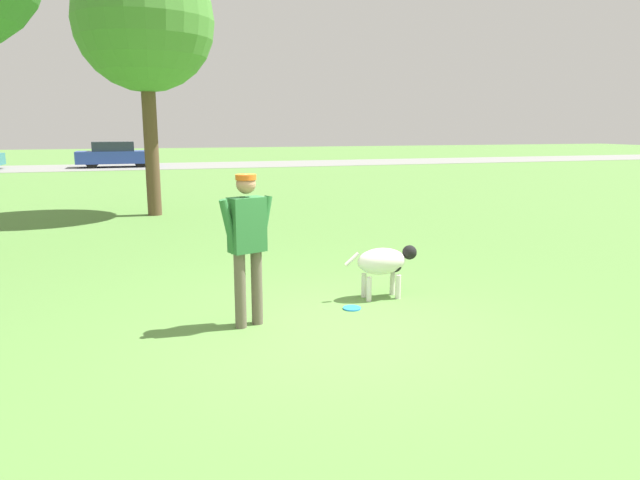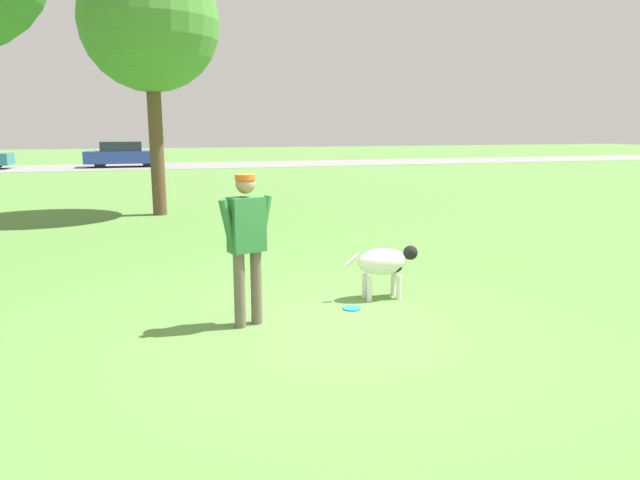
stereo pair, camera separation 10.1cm
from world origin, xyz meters
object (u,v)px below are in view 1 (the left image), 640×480
Objects in this scene: person at (247,237)px; parked_car_blue at (116,155)px; dog at (384,262)px; frisbee at (352,308)px; tree_mid_center at (144,22)px.

parked_car_blue is (-2.46, 28.66, -0.32)m from person.
dog is at bearing -81.84° from parked_car_blue.
frisbee is 0.03× the size of tree_mid_center.
person is at bearing -170.72° from frisbee.
tree_mid_center reaches higher than parked_car_blue.
tree_mid_center reaches higher than frisbee.
dog reaches higher than frisbee.
frisbee is at bearing -148.48° from dog.
frisbee is at bearing -10.32° from person.
dog is at bearing -72.25° from tree_mid_center.
person reaches higher than parked_car_blue.
frisbee is at bearing -76.34° from tree_mid_center.
frisbee is at bearing -83.09° from parked_car_blue.
dog is 28.45m from parked_car_blue.
person is 7.69× the size of frisbee.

